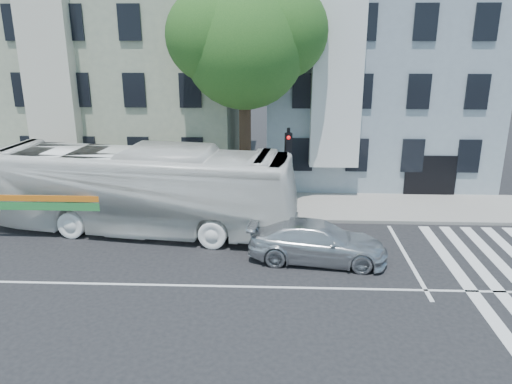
{
  "coord_description": "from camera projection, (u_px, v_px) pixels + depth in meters",
  "views": [
    {
      "loc": [
        1.49,
        -14.92,
        8.14
      ],
      "look_at": [
        0.75,
        2.96,
        2.4
      ],
      "focal_mm": 35.0,
      "sensor_mm": 36.0,
      "label": 1
    }
  ],
  "objects": [
    {
      "name": "ground",
      "position": [
        230.0,
        287.0,
        16.74
      ],
      "size": [
        120.0,
        120.0,
        0.0
      ],
      "primitive_type": "plane",
      "color": "black",
      "rests_on": "ground"
    },
    {
      "name": "sidewalk_far",
      "position": [
        245.0,
        206.0,
        24.33
      ],
      "size": [
        80.0,
        4.0,
        0.15
      ],
      "primitive_type": "cube",
      "color": "gray",
      "rests_on": "ground"
    },
    {
      "name": "building_left",
      "position": [
        134.0,
        79.0,
        29.61
      ],
      "size": [
        12.0,
        10.0,
        11.0
      ],
      "primitive_type": "cube",
      "color": "gray",
      "rests_on": "ground"
    },
    {
      "name": "building_right",
      "position": [
        371.0,
        80.0,
        29.06
      ],
      "size": [
        12.0,
        10.0,
        11.0
      ],
      "primitive_type": "cube",
      "color": "gray",
      "rests_on": "ground"
    },
    {
      "name": "street_tree",
      "position": [
        246.0,
        39.0,
        22.66
      ],
      "size": [
        7.3,
        5.9,
        11.1
      ],
      "color": "#2D2116",
      "rests_on": "ground"
    },
    {
      "name": "bus",
      "position": [
        140.0,
        189.0,
        21.01
      ],
      "size": [
        4.81,
        13.43,
        3.66
      ],
      "primitive_type": "imported",
      "rotation": [
        0.0,
        0.0,
        1.44
      ],
      "color": "white",
      "rests_on": "ground"
    },
    {
      "name": "sedan",
      "position": [
        318.0,
        242.0,
        18.48
      ],
      "size": [
        2.71,
        5.34,
        1.49
      ],
      "primitive_type": "imported",
      "rotation": [
        0.0,
        0.0,
        1.44
      ],
      "color": "silver",
      "rests_on": "ground"
    },
    {
      "name": "hedge",
      "position": [
        175.0,
        208.0,
        22.7
      ],
      "size": [
        8.13,
        4.15,
        0.7
      ],
      "primitive_type": null,
      "rotation": [
        0.0,
        0.0,
        -0.41
      ],
      "color": "#28531B",
      "rests_on": "sidewalk_far"
    },
    {
      "name": "traffic_signal",
      "position": [
        288.0,
        162.0,
        21.92
      ],
      "size": [
        0.43,
        0.53,
        4.2
      ],
      "rotation": [
        0.0,
        0.0,
        0.29
      ],
      "color": "black",
      "rests_on": "ground"
    }
  ]
}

